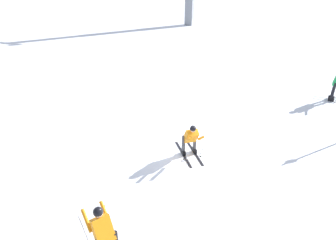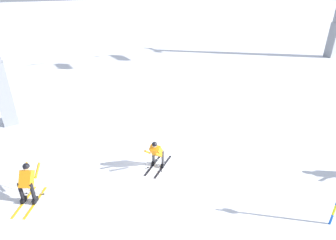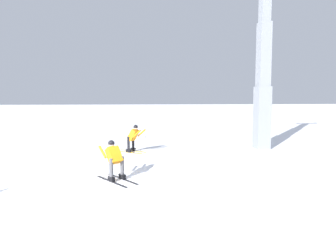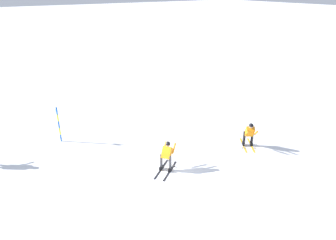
{
  "view_description": "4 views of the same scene",
  "coord_description": "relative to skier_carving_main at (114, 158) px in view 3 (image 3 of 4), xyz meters",
  "views": [
    {
      "loc": [
        -9.55,
        -2.51,
        6.28
      ],
      "look_at": [
        -0.73,
        0.82,
        1.3
      ],
      "focal_mm": 31.82,
      "sensor_mm": 36.0,
      "label": 1
    },
    {
      "loc": [
        -5.33,
        -8.56,
        7.0
      ],
      "look_at": [
        0.35,
        0.86,
        1.56
      ],
      "focal_mm": 29.66,
      "sensor_mm": 36.0,
      "label": 2
    },
    {
      "loc": [
        8.57,
        0.59,
        2.76
      ],
      "look_at": [
        0.15,
        1.67,
        2.11
      ],
      "focal_mm": 29.07,
      "sensor_mm": 36.0,
      "label": 3
    },
    {
      "loc": [
        6.09,
        10.25,
        7.96
      ],
      "look_at": [
        -0.22,
        0.85,
        2.97
      ],
      "focal_mm": 32.96,
      "sensor_mm": 36.0,
      "label": 4
    }
  ],
  "objects": [
    {
      "name": "skier_carving_main",
      "position": [
        0.0,
        0.0,
        0.0
      ],
      "size": [
        1.72,
        1.48,
        1.47
      ],
      "color": "black",
      "rests_on": "ground_plane"
    },
    {
      "name": "lift_tower_near",
      "position": [
        -4.91,
        7.77,
        3.79
      ],
      "size": [
        0.74,
        2.6,
        10.91
      ],
      "color": "gray",
      "rests_on": "ground_plane"
    },
    {
      "name": "ground_plane",
      "position": [
        0.77,
        0.07,
        -0.76
      ],
      "size": [
        260.0,
        260.0,
        0.0
      ],
      "primitive_type": "plane",
      "color": "white"
    },
    {
      "name": "skier_distant_uphill",
      "position": [
        -4.78,
        0.67,
        0.07
      ],
      "size": [
        1.41,
        1.66,
        1.57
      ],
      "color": "yellow",
      "rests_on": "ground_plane"
    }
  ]
}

